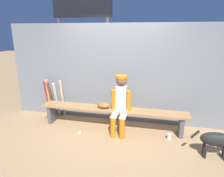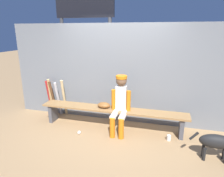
# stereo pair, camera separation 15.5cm
# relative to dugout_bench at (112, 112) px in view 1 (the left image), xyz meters

# --- Properties ---
(ground_plane) EXTENTS (30.00, 30.00, 0.00)m
(ground_plane) POSITION_rel_dugout_bench_xyz_m (0.00, 0.00, -0.37)
(ground_plane) COLOR #9E7A51
(chainlink_fence) EXTENTS (5.20, 0.03, 2.24)m
(chainlink_fence) POSITION_rel_dugout_bench_xyz_m (0.00, 0.47, 0.75)
(chainlink_fence) COLOR slate
(chainlink_fence) RESTS_ON ground_plane
(dugout_bench) EXTENTS (3.19, 0.36, 0.46)m
(dugout_bench) POSITION_rel_dugout_bench_xyz_m (0.00, 0.00, 0.00)
(dugout_bench) COLOR olive
(dugout_bench) RESTS_ON ground_plane
(player_seated) EXTENTS (0.41, 0.55, 1.20)m
(player_seated) POSITION_rel_dugout_bench_xyz_m (0.20, -0.11, 0.28)
(player_seated) COLOR silver
(player_seated) RESTS_ON ground_plane
(baseball_glove) EXTENTS (0.28, 0.20, 0.12)m
(baseball_glove) POSITION_rel_dugout_bench_xyz_m (-0.18, 0.00, 0.15)
(baseball_glove) COLOR brown
(baseball_glove) RESTS_ON dugout_bench
(bat_wood_natural) EXTENTS (0.09, 0.25, 0.94)m
(bat_wood_natural) POSITION_rel_dugout_bench_xyz_m (-1.33, 0.35, 0.10)
(bat_wood_natural) COLOR tan
(bat_wood_natural) RESTS_ON ground_plane
(bat_aluminum_silver) EXTENTS (0.09, 0.25, 0.88)m
(bat_aluminum_silver) POSITION_rel_dugout_bench_xyz_m (-1.48, 0.32, 0.07)
(bat_aluminum_silver) COLOR #B7B7BC
(bat_aluminum_silver) RESTS_ON ground_plane
(bat_wood_dark) EXTENTS (0.08, 0.27, 0.89)m
(bat_wood_dark) POSITION_rel_dugout_bench_xyz_m (-1.64, 0.35, 0.08)
(bat_wood_dark) COLOR brown
(bat_wood_dark) RESTS_ON ground_plane
(bat_wood_tan) EXTENTS (0.09, 0.21, 0.95)m
(bat_wood_tan) POSITION_rel_dugout_bench_xyz_m (-1.69, 0.33, 0.10)
(bat_wood_tan) COLOR tan
(bat_wood_tan) RESTS_ON ground_plane
(bat_aluminum_red) EXTENTS (0.08, 0.21, 0.89)m
(bat_aluminum_red) POSITION_rel_dugout_bench_xyz_m (-1.75, 0.36, 0.07)
(bat_aluminum_red) COLOR #B22323
(bat_aluminum_red) RESTS_ON ground_plane
(baseball) EXTENTS (0.07, 0.07, 0.07)m
(baseball) POSITION_rel_dugout_bench_xyz_m (-0.59, -0.45, -0.33)
(baseball) COLOR white
(baseball) RESTS_ON ground_plane
(cup_on_ground) EXTENTS (0.08, 0.08, 0.11)m
(cup_on_ground) POSITION_rel_dugout_bench_xyz_m (1.21, -0.21, -0.32)
(cup_on_ground) COLOR silver
(cup_on_ground) RESTS_ON ground_plane
(cup_on_bench) EXTENTS (0.08, 0.08, 0.11)m
(cup_on_bench) POSITION_rel_dugout_bench_xyz_m (0.12, -0.00, 0.14)
(cup_on_bench) COLOR red
(cup_on_bench) RESTS_ON dugout_bench
(scoreboard) EXTENTS (1.92, 0.27, 3.60)m
(scoreboard) POSITION_rel_dugout_bench_xyz_m (-1.11, 1.46, 2.10)
(scoreboard) COLOR #3F3F42
(scoreboard) RESTS_ON ground_plane
(dog) EXTENTS (0.84, 0.20, 0.49)m
(dog) POSITION_rel_dugout_bench_xyz_m (1.99, -0.65, -0.04)
(dog) COLOR black
(dog) RESTS_ON ground_plane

